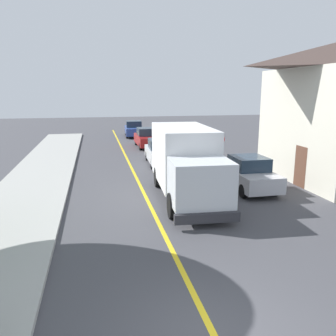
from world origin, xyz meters
name	(u,v)px	position (x,y,z in m)	size (l,w,h in m)	color
centre_line_yellow	(145,195)	(0.00, 10.00, 0.00)	(0.16, 56.00, 0.01)	gold
box_truck	(186,160)	(1.81, 9.26, 1.77)	(2.80, 7.30, 3.20)	white
parked_car_near	(161,152)	(2.11, 16.78, 0.79)	(1.97, 4.47, 1.67)	silver
parked_car_mid	(147,138)	(2.23, 24.01, 0.79)	(1.84, 4.42, 1.67)	maroon
parked_car_far	(134,129)	(1.90, 31.38, 0.79)	(2.01, 4.48, 1.67)	#2D4793
parked_van_across	(247,173)	(5.20, 9.98, 0.79)	(1.82, 4.41, 1.67)	#B7B7BC
stop_sign	(218,147)	(4.33, 11.99, 1.86)	(0.80, 0.10, 2.65)	gray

